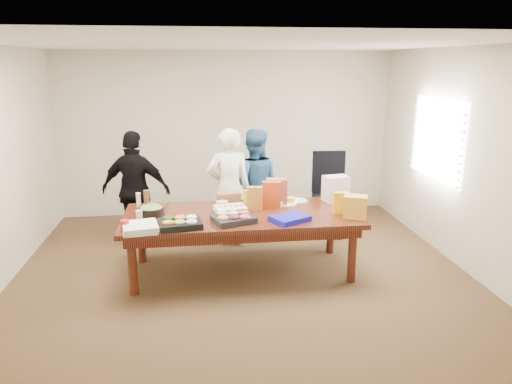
{
  "coord_description": "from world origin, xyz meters",
  "views": [
    {
      "loc": [
        -0.52,
        -5.41,
        2.5
      ],
      "look_at": [
        0.19,
        0.1,
        0.99
      ],
      "focal_mm": 33.31,
      "sensor_mm": 36.0,
      "label": 1
    }
  ],
  "objects": [
    {
      "name": "window_panel",
      "position": [
        2.72,
        0.6,
        1.5
      ],
      "size": [
        0.03,
        1.4,
        1.1
      ],
      "primitive_type": "cube",
      "color": "white",
      "rests_on": "wall_right"
    },
    {
      "name": "dip_bowl_b",
      "position": [
        -0.21,
        0.35,
        0.78
      ],
      "size": [
        0.18,
        0.18,
        0.06
      ],
      "primitive_type": "cylinder",
      "rotation": [
        0.0,
        0.0,
        0.21
      ],
      "color": "beige",
      "rests_on": "conference_table"
    },
    {
      "name": "chip_bag_orange",
      "position": [
        0.18,
        0.11,
        0.9
      ],
      "size": [
        0.2,
        0.12,
        0.3
      ],
      "primitive_type": "cube",
      "rotation": [
        0.0,
        0.0,
        -0.17
      ],
      "color": "#C67E2B",
      "rests_on": "conference_table"
    },
    {
      "name": "salad_bowl",
      "position": [
        -1.06,
        0.07,
        0.8
      ],
      "size": [
        0.38,
        0.38,
        0.1
      ],
      "primitive_type": "cylinder",
      "rotation": [
        0.0,
        0.0,
        0.29
      ],
      "color": "black",
      "rests_on": "conference_table"
    },
    {
      "name": "clear_cup_a",
      "position": [
        -1.19,
        -0.06,
        0.8
      ],
      "size": [
        0.08,
        0.08,
        0.11
      ],
      "primitive_type": "cylinder",
      "rotation": [
        0.0,
        0.0,
        -0.09
      ],
      "color": "white",
      "rests_on": "conference_table"
    },
    {
      "name": "fruit_tray",
      "position": [
        -0.12,
        -0.3,
        0.78
      ],
      "size": [
        0.53,
        0.47,
        0.07
      ],
      "primitive_type": "cube",
      "rotation": [
        0.0,
        0.0,
        0.33
      ],
      "color": "black",
      "rests_on": "conference_table"
    },
    {
      "name": "clear_cup_b",
      "position": [
        -1.03,
        0.04,
        0.81
      ],
      "size": [
        0.1,
        0.1,
        0.12
      ],
      "primitive_type": "cylinder",
      "rotation": [
        0.0,
        0.0,
        -0.21
      ],
      "color": "white",
      "rests_on": "conference_table"
    },
    {
      "name": "conference_table",
      "position": [
        0.0,
        0.0,
        0.38
      ],
      "size": [
        2.8,
        1.2,
        0.75
      ],
      "primitive_type": "cube",
      "color": "#4C1C0F",
      "rests_on": "floor"
    },
    {
      "name": "bread_loaf",
      "position": [
        -0.11,
        0.52,
        0.81
      ],
      "size": [
        0.31,
        0.15,
        0.12
      ],
      "primitive_type": "cube",
      "rotation": [
        0.0,
        0.0,
        0.08
      ],
      "color": "brown",
      "rests_on": "conference_table"
    },
    {
      "name": "veggie_tray",
      "position": [
        -0.72,
        -0.39,
        0.78
      ],
      "size": [
        0.51,
        0.42,
        0.07
      ],
      "primitive_type": "cube",
      "rotation": [
        0.0,
        0.0,
        0.15
      ],
      "color": "black",
      "rests_on": "conference_table"
    },
    {
      "name": "chip_bag_blue",
      "position": [
        0.52,
        -0.34,
        0.78
      ],
      "size": [
        0.5,
        0.46,
        0.06
      ],
      "primitive_type": "cube",
      "rotation": [
        0.0,
        0.0,
        0.49
      ],
      "color": "#1614BB",
      "rests_on": "conference_table"
    },
    {
      "name": "plate_a",
      "position": [
        0.62,
        0.31,
        0.76
      ],
      "size": [
        0.28,
        0.28,
        0.01
      ],
      "primitive_type": "cylinder",
      "rotation": [
        0.0,
        0.0,
        -0.17
      ],
      "color": "white",
      "rests_on": "conference_table"
    },
    {
      "name": "wall_back",
      "position": [
        0.0,
        2.5,
        1.35
      ],
      "size": [
        5.5,
        0.04,
        2.7
      ],
      "primitive_type": "cube",
      "color": "beige",
      "rests_on": "floor"
    },
    {
      "name": "banana_bunch",
      "position": [
        0.62,
        0.39,
        0.79
      ],
      "size": [
        0.25,
        0.19,
        0.07
      ],
      "primitive_type": "cube",
      "rotation": [
        0.0,
        0.0,
        -0.34
      ],
      "color": "yellow",
      "rests_on": "conference_table"
    },
    {
      "name": "person_right",
      "position": [
        0.3,
        1.19,
        0.8
      ],
      "size": [
        0.86,
        0.71,
        1.61
      ],
      "primitive_type": "imported",
      "rotation": [
        0.0,
        0.0,
        3.0
      ],
      "color": "#2D5E8A",
      "rests_on": "floor"
    },
    {
      "name": "office_chair",
      "position": [
        1.47,
        1.18,
        0.59
      ],
      "size": [
        0.64,
        0.64,
        1.17
      ],
      "primitive_type": "cube",
      "rotation": [
        0.0,
        0.0,
        -0.08
      ],
      "color": "black",
      "rests_on": "floor"
    },
    {
      "name": "ranch_bottle",
      "position": [
        -1.25,
        0.46,
        0.84
      ],
      "size": [
        0.07,
        0.07,
        0.18
      ],
      "primitive_type": "cylinder",
      "rotation": [
        0.0,
        0.0,
        -0.17
      ],
      "color": "silver",
      "rests_on": "conference_table"
    },
    {
      "name": "chip_bag_yellow",
      "position": [
        1.18,
        -0.16,
        0.88
      ],
      "size": [
        0.18,
        0.08,
        0.27
      ],
      "primitive_type": "cube",
      "rotation": [
        0.0,
        0.0,
        -0.04
      ],
      "color": "yellow",
      "rests_on": "conference_table"
    },
    {
      "name": "grocery_bag_white",
      "position": [
        1.28,
        0.39,
        0.92
      ],
      "size": [
        0.34,
        0.27,
        0.33
      ],
      "primitive_type": "cube",
      "rotation": [
        0.0,
        0.0,
        0.19
      ],
      "color": "silver",
      "rests_on": "conference_table"
    },
    {
      "name": "dip_bowl_a",
      "position": [
        0.47,
        0.25,
        0.78
      ],
      "size": [
        0.16,
        0.16,
        0.06
      ],
      "primitive_type": "cylinder",
      "rotation": [
        0.0,
        0.0,
        0.06
      ],
      "color": "beige",
      "rests_on": "conference_table"
    },
    {
      "name": "pizza_box_lower",
      "position": [
        -1.14,
        -0.47,
        0.77
      ],
      "size": [
        0.4,
        0.4,
        0.04
      ],
      "primitive_type": "cube",
      "rotation": [
        0.0,
        0.0,
        0.12
      ],
      "color": "silver",
      "rests_on": "conference_table"
    },
    {
      "name": "chip_bag_red",
      "position": [
        0.4,
        0.21,
        0.92
      ],
      "size": [
        0.24,
        0.13,
        0.33
      ],
      "primitive_type": "cube",
      "rotation": [
        0.0,
        0.0,
        -0.16
      ],
      "color": "#D2481B",
      "rests_on": "conference_table"
    },
    {
      "name": "dressing_bottle",
      "position": [
        -1.15,
        0.45,
        0.86
      ],
      "size": [
        0.08,
        0.08,
        0.21
      ],
      "primitive_type": "cylinder",
      "rotation": [
        0.0,
        0.0,
        0.29
      ],
      "color": "brown",
      "rests_on": "conference_table"
    },
    {
      "name": "plate_b",
      "position": [
        0.79,
        0.43,
        0.76
      ],
      "size": [
        0.29,
        0.29,
        0.02
      ],
      "primitive_type": "cylinder",
      "rotation": [
        0.0,
        0.0,
        -0.16
      ],
      "color": "white",
      "rests_on": "conference_table"
    },
    {
      "name": "kraft_bag",
      "position": [
        0.48,
        0.32,
        0.92
      ],
      "size": [
        0.27,
        0.18,
        0.34
      ],
      "primitive_type": "cube",
      "rotation": [
        0.0,
        0.0,
        -0.1
      ],
      "color": "#985943",
      "rests_on": "conference_table"
    },
    {
      "name": "mustard_bottle",
      "position": [
        0.1,
        0.46,
        0.84
      ],
      "size": [
        0.08,
        0.08,
        0.17
      ],
      "primitive_type": "cylinder",
      "rotation": [
        0.0,
        0.0,
        0.32
      ],
      "color": "yellow",
      "rests_on": "conference_table"
    },
    {
      "name": "floor",
      "position": [
        0.0,
        0.0,
        -0.01
      ],
      "size": [
        5.5,
        5.0,
        0.02
      ],
      "primitive_type": "cube",
      "color": "#47301E",
      "rests_on": "ground"
    },
    {
      "name": "sheet_cake",
      "position": [
        -0.12,
        0.1,
        0.78
      ],
      "size": [
        0.41,
        0.34,
        0.06
      ],
      "primitive_type": "cube",
      "rotation": [
        0.0,
        0.0,
        0.18
      ],
      "color": "white",
      "rests_on": "conference_table"
    },
    {
      "name": "window_blinds",
      "position": [
        2.68,
        0.6,
        1.5
      ],
      "size": [
        0.04,
        1.36,
        1.0
      ],
      "primitive_type": "cube",
      "color": "beige",
      "rests_on": "wall_right"
    },
    {
      "name": "mayo_jar",
      "position": [
        0.19,
        0.29,
        0.82
      ],
      "size": [
        0.09,
        0.09,
        0.14
      ],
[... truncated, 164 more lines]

